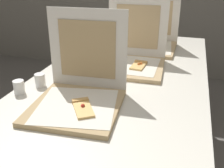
% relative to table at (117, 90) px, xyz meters
% --- Properties ---
extents(table, '(0.93, 2.09, 0.75)m').
position_rel_table_xyz_m(table, '(0.00, 0.00, 0.00)').
color(table, silver).
rests_on(table, ground).
extents(pizza_box_front, '(0.41, 0.42, 0.40)m').
position_rel_table_xyz_m(pizza_box_front, '(-0.09, -0.28, 0.10)').
color(pizza_box_front, tan).
rests_on(pizza_box_front, table).
extents(pizza_box_middle, '(0.40, 0.41, 0.40)m').
position_rel_table_xyz_m(pizza_box_middle, '(0.03, 0.25, 0.10)').
color(pizza_box_middle, tan).
rests_on(pizza_box_middle, table).
extents(pizza_box_back, '(0.38, 0.38, 0.39)m').
position_rel_table_xyz_m(pizza_box_back, '(0.07, 0.65, 0.10)').
color(pizza_box_back, tan).
rests_on(pizza_box_back, table).
extents(cup_white_far, '(0.05, 0.05, 0.07)m').
position_rel_table_xyz_m(cup_white_far, '(-0.24, 0.35, 0.08)').
color(cup_white_far, white).
rests_on(cup_white_far, table).
extents(cup_white_near_center, '(0.05, 0.05, 0.07)m').
position_rel_table_xyz_m(cup_white_near_center, '(-0.36, -0.17, 0.08)').
color(cup_white_near_center, white).
rests_on(cup_white_near_center, table).
extents(cup_white_mid, '(0.05, 0.05, 0.07)m').
position_rel_table_xyz_m(cup_white_mid, '(-0.27, 0.03, 0.08)').
color(cup_white_mid, white).
rests_on(cup_white_mid, table).
extents(cup_white_near_left, '(0.05, 0.05, 0.07)m').
position_rel_table_xyz_m(cup_white_near_left, '(-0.42, -0.27, 0.08)').
color(cup_white_near_left, white).
rests_on(cup_white_near_left, table).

